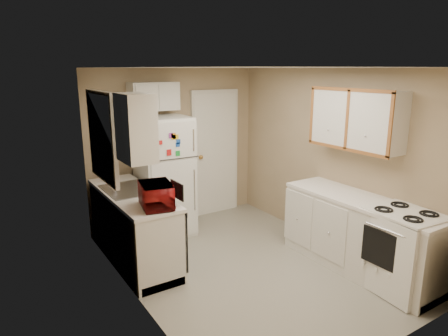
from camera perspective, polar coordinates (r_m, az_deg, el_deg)
floor at (r=5.14m, az=3.10°, el=-13.72°), size 3.80×3.80×0.00m
ceiling at (r=4.54m, az=3.51°, el=14.14°), size 3.80×3.80×0.00m
wall_left at (r=4.07m, az=-12.93°, el=-3.35°), size 3.80×3.80×0.00m
wall_right at (r=5.62m, az=14.95°, el=1.33°), size 3.80×3.80×0.00m
wall_back at (r=6.30m, az=-6.91°, el=3.05°), size 2.80×2.80×0.00m
wall_front at (r=3.42m, az=22.44°, el=-7.41°), size 2.80×2.80×0.00m
left_counter at (r=5.21m, az=-12.79°, el=-8.18°), size 0.60×1.80×0.90m
dishwasher at (r=4.78m, az=-6.98°, el=-9.47°), size 0.03×0.58×0.72m
sink at (r=5.21m, az=-13.60°, el=-3.45°), size 0.54×0.74×0.16m
microwave at (r=4.46m, az=-9.63°, el=-3.66°), size 0.53×0.36×0.32m
soap_bottle at (r=5.59m, az=-15.78°, el=-0.90°), size 0.10×0.11×0.18m
window_blinds at (r=4.97m, az=-16.93°, el=4.28°), size 0.10×0.98×1.08m
upper_cabinet_left at (r=4.19m, az=-12.48°, el=5.61°), size 0.30×0.45×0.70m
refrigerator at (r=5.85m, az=-8.50°, el=-1.20°), size 0.75×0.73×1.73m
cabinet_over_fridge at (r=5.89m, az=-10.04°, el=10.04°), size 0.70×0.30×0.40m
interior_door at (r=6.63m, az=-1.26°, el=2.11°), size 0.86×0.06×2.08m
right_counter at (r=5.13m, az=18.75°, el=-8.98°), size 0.60×2.00×0.90m
stove at (r=4.82m, az=23.99°, el=-11.01°), size 0.66×0.78×0.89m
upper_cabinet_right at (r=5.08m, az=18.38°, el=6.67°), size 0.30×1.20×0.70m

